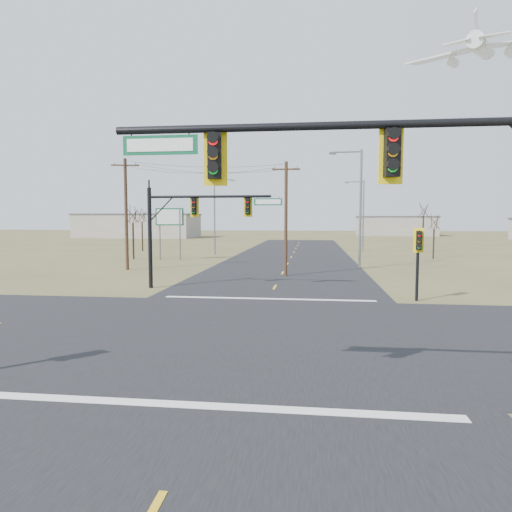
{
  "coord_description": "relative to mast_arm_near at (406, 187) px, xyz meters",
  "views": [
    {
      "loc": [
        2.42,
        -18.02,
        4.57
      ],
      "look_at": [
        0.08,
        1.0,
        3.0
      ],
      "focal_mm": 32.0,
      "sensor_mm": 36.0,
      "label": 1
    }
  ],
  "objects": [
    {
      "name": "utility_pole_near",
      "position": [
        -4.13,
        25.76,
        -0.55
      ],
      "size": [
        2.21,
        0.26,
        9.05
      ],
      "rotation": [
        0.0,
        0.0,
        0.06
      ],
      "color": "#472D1E",
      "rests_on": "ground"
    },
    {
      "name": "stop_bar_far",
      "position": [
        -4.49,
        15.0,
        -5.24
      ],
      "size": [
        12.0,
        0.4,
        0.01
      ],
      "primitive_type": "cube",
      "color": "silver",
      "rests_on": "road_ns"
    },
    {
      "name": "warehouse_mid",
      "position": [
        20.51,
        117.5,
        -2.77
      ],
      "size": [
        20.0,
        12.0,
        5.0
      ],
      "primitive_type": "cube",
      "color": "#A49D91",
      "rests_on": "ground"
    },
    {
      "name": "mast_arm_near",
      "position": [
        0.0,
        0.0,
        0.0
      ],
      "size": [
        10.49,
        0.49,
        7.24
      ],
      "rotation": [
        0.0,
        0.0,
        0.17
      ],
      "color": "black",
      "rests_on": "ground"
    },
    {
      "name": "streetlight_c",
      "position": [
        -14.17,
        46.53,
        0.17
      ],
      "size": [
        2.72,
        0.44,
        9.69
      ],
      "rotation": [
        0.0,
        0.0,
        -0.43
      ],
      "color": "slate",
      "rests_on": "ground"
    },
    {
      "name": "utility_pole_far",
      "position": [
        -18.48,
        28.41,
        -0.16
      ],
      "size": [
        2.38,
        0.66,
        9.87
      ],
      "rotation": [
        0.0,
        0.0,
        0.23
      ],
      "color": "#472D1E",
      "rests_on": "ground"
    },
    {
      "name": "mast_arm_far",
      "position": [
        -9.53,
        18.35,
        -0.49
      ],
      "size": [
        8.83,
        0.52,
        6.59
      ],
      "rotation": [
        0.0,
        0.0,
        0.24
      ],
      "color": "black",
      "rests_on": "ground"
    },
    {
      "name": "streetlight_a",
      "position": [
        2.09,
        32.2,
        0.81
      ],
      "size": [
        3.03,
        0.41,
        10.82
      ],
      "rotation": [
        0.0,
        0.0,
        0.25
      ],
      "color": "slate",
      "rests_on": "ground"
    },
    {
      "name": "road_ew",
      "position": [
        -4.49,
        7.5,
        -5.26
      ],
      "size": [
        160.0,
        14.0,
        0.02
      ],
      "primitive_type": "cube",
      "color": "black",
      "rests_on": "ground"
    },
    {
      "name": "bare_tree_c",
      "position": [
        11.76,
        43.58,
        -0.99
      ],
      "size": [
        2.58,
        2.58,
        5.46
      ],
      "rotation": [
        0.0,
        0.0,
        -0.13
      ],
      "color": "black",
      "rests_on": "ground"
    },
    {
      "name": "streetlight_b",
      "position": [
        4.92,
        55.72,
        0.33
      ],
      "size": [
        2.78,
        0.33,
        9.97
      ],
      "rotation": [
        0.0,
        0.0,
        -0.14
      ],
      "color": "slate",
      "rests_on": "ground"
    },
    {
      "name": "pedestal_signal_ne",
      "position": [
        3.76,
        15.38,
        -2.26
      ],
      "size": [
        0.63,
        0.54,
        4.08
      ],
      "rotation": [
        0.0,
        0.0,
        -0.22
      ],
      "color": "black",
      "rests_on": "ground"
    },
    {
      "name": "ground",
      "position": [
        -4.49,
        7.5,
        -5.27
      ],
      "size": [
        320.0,
        320.0,
        0.0
      ],
      "primitive_type": "plane",
      "color": "olive",
      "rests_on": "ground"
    },
    {
      "name": "stop_bar_near",
      "position": [
        -4.49,
        0.0,
        -5.24
      ],
      "size": [
        12.0,
        0.4,
        0.01
      ],
      "primitive_type": "cube",
      "color": "silver",
      "rests_on": "road_ns"
    },
    {
      "name": "jet_airliner",
      "position": [
        30.18,
        85.32,
        32.48
      ],
      "size": [
        24.92,
        25.32,
        11.83
      ],
      "rotation": [
        0.0,
        -0.17,
        1.1
      ],
      "color": "white"
    },
    {
      "name": "warehouse_left",
      "position": [
        -44.49,
        97.5,
        -2.52
      ],
      "size": [
        28.0,
        14.0,
        5.5
      ],
      "primitive_type": "cube",
      "color": "#A49D91",
      "rests_on": "ground"
    },
    {
      "name": "highway_sign",
      "position": [
        -17.67,
        38.34,
        -1.18
      ],
      "size": [
        3.0,
        0.76,
        5.74
      ],
      "rotation": [
        0.0,
        0.0,
        0.22
      ],
      "color": "slate",
      "rests_on": "ground"
    },
    {
      "name": "bare_tree_d",
      "position": [
        12.93,
        53.78,
        0.47
      ],
      "size": [
        3.28,
        3.28,
        7.13
      ],
      "rotation": [
        0.0,
        0.0,
        0.25
      ],
      "color": "black",
      "rests_on": "ground"
    },
    {
      "name": "bare_tree_b",
      "position": [
        -25.95,
        51.63,
        -0.15
      ],
      "size": [
        2.57,
        2.57,
        6.4
      ],
      "rotation": [
        0.0,
        0.0,
        -0.03
      ],
      "color": "black",
      "rests_on": "ground"
    },
    {
      "name": "bare_tree_a",
      "position": [
        -22.13,
        38.89,
        -0.18
      ],
      "size": [
        3.36,
        3.36,
        6.43
      ],
      "rotation": [
        0.0,
        0.0,
        0.34
      ],
      "color": "black",
      "rests_on": "ground"
    },
    {
      "name": "road_ns",
      "position": [
        -4.49,
        7.5,
        -5.26
      ],
      "size": [
        14.0,
        160.0,
        0.02
      ],
      "primitive_type": "cube",
      "color": "black",
      "rests_on": "ground"
    }
  ]
}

